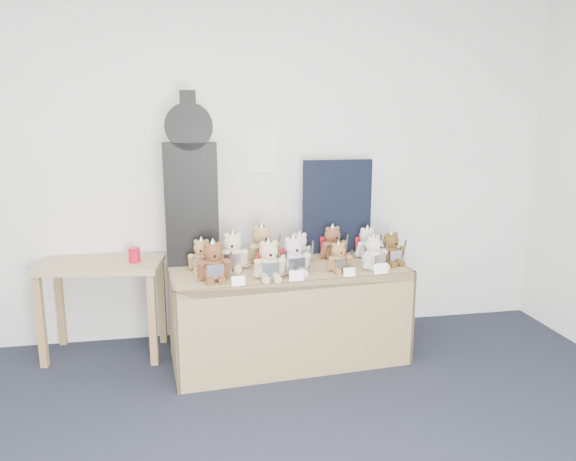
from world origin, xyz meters
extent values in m
plane|color=silver|center=(0.00, 2.50, 1.35)|extent=(6.00, 0.00, 6.00)
cube|color=white|center=(0.67, 2.49, 1.43)|extent=(0.21, 0.00, 0.30)
cube|color=#9A7B4E|center=(0.77, 1.93, 0.65)|extent=(1.69, 0.81, 0.06)
cube|color=#9A7B4E|center=(0.80, 1.60, 0.34)|extent=(1.63, 0.15, 0.68)
cube|color=#9A7B4E|center=(-0.03, 1.86, 0.34)|extent=(0.08, 0.68, 0.68)
cube|color=#9A7B4E|center=(1.58, 1.99, 0.34)|extent=(0.08, 0.68, 0.68)
cube|color=#967B51|center=(-0.53, 2.24, 0.68)|extent=(0.90, 0.58, 0.04)
cube|color=olive|center=(-0.93, 2.10, 0.33)|extent=(0.06, 0.06, 0.66)
cube|color=olive|center=(-0.88, 2.48, 0.33)|extent=(0.06, 0.06, 0.66)
cube|color=olive|center=(-0.18, 2.00, 0.33)|extent=(0.06, 0.06, 0.66)
cube|color=olive|center=(-0.12, 2.38, 0.33)|extent=(0.06, 0.06, 0.66)
cube|color=black|center=(0.12, 2.13, 1.11)|extent=(0.37, 0.12, 0.86)
cylinder|color=black|center=(0.12, 2.13, 1.65)|extent=(0.33, 0.12, 0.32)
cube|color=black|center=(0.12, 2.13, 1.78)|extent=(0.11, 0.10, 0.22)
cube|color=black|center=(1.22, 2.26, 1.04)|extent=(0.54, 0.03, 0.72)
cylinder|color=red|center=(-0.29, 2.18, 0.76)|extent=(0.08, 0.08, 0.11)
ellipsoid|color=brown|center=(0.24, 1.72, 0.76)|extent=(0.18, 0.16, 0.17)
sphere|color=brown|center=(0.24, 1.72, 0.87)|extent=(0.13, 0.13, 0.13)
cylinder|color=brown|center=(0.25, 1.67, 0.86)|extent=(0.06, 0.03, 0.05)
sphere|color=black|center=(0.25, 1.65, 0.86)|extent=(0.02, 0.02, 0.02)
sphere|color=brown|center=(0.20, 1.72, 0.92)|extent=(0.04, 0.04, 0.04)
sphere|color=brown|center=(0.28, 1.73, 0.92)|extent=(0.04, 0.04, 0.04)
cylinder|color=brown|center=(0.16, 1.69, 0.76)|extent=(0.06, 0.10, 0.13)
cylinder|color=brown|center=(0.33, 1.71, 0.76)|extent=(0.06, 0.10, 0.13)
cylinder|color=brown|center=(0.21, 1.66, 0.71)|extent=(0.06, 0.12, 0.05)
cylinder|color=brown|center=(0.29, 1.67, 0.71)|extent=(0.06, 0.12, 0.05)
cube|color=silver|center=(0.25, 1.66, 0.76)|extent=(0.11, 0.03, 0.09)
cone|color=silver|center=(0.24, 1.72, 0.92)|extent=(0.11, 0.11, 0.08)
cube|color=silver|center=(0.35, 1.70, 0.79)|extent=(0.02, 0.04, 0.18)
cube|color=silver|center=(0.35, 1.70, 0.72)|extent=(0.05, 0.01, 0.01)
ellipsoid|color=#C6B88B|center=(0.60, 1.70, 0.75)|extent=(0.17, 0.15, 0.17)
sphere|color=#C6B88B|center=(0.60, 1.70, 0.87)|extent=(0.12, 0.12, 0.12)
cylinder|color=#C6B88B|center=(0.60, 1.64, 0.86)|extent=(0.05, 0.03, 0.05)
sphere|color=black|center=(0.60, 1.62, 0.86)|extent=(0.02, 0.02, 0.02)
sphere|color=#C6B88B|center=(0.56, 1.69, 0.92)|extent=(0.04, 0.04, 0.04)
sphere|color=#C6B88B|center=(0.64, 1.70, 0.92)|extent=(0.04, 0.04, 0.04)
cylinder|color=#C6B88B|center=(0.52, 1.67, 0.76)|extent=(0.05, 0.09, 0.13)
cylinder|color=#C6B88B|center=(0.68, 1.68, 0.76)|extent=(0.05, 0.09, 0.13)
cylinder|color=#C6B88B|center=(0.56, 1.64, 0.71)|extent=(0.05, 0.11, 0.05)
cylinder|color=#C6B88B|center=(0.64, 1.64, 0.71)|extent=(0.05, 0.11, 0.05)
cube|color=silver|center=(0.60, 1.63, 0.76)|extent=(0.11, 0.02, 0.09)
cone|color=silver|center=(0.60, 1.70, 0.92)|extent=(0.11, 0.11, 0.08)
cube|color=silver|center=(0.71, 1.67, 0.79)|extent=(0.02, 0.04, 0.18)
cube|color=silver|center=(0.71, 1.67, 0.72)|extent=(0.05, 0.01, 0.01)
cube|color=#AE1319|center=(0.60, 1.76, 0.77)|extent=(0.14, 0.04, 0.15)
ellipsoid|color=beige|center=(0.78, 1.78, 0.75)|extent=(0.19, 0.17, 0.17)
sphere|color=beige|center=(0.78, 1.78, 0.87)|extent=(0.13, 0.13, 0.13)
cylinder|color=beige|center=(0.79, 1.72, 0.86)|extent=(0.06, 0.04, 0.05)
sphere|color=black|center=(0.79, 1.70, 0.86)|extent=(0.02, 0.02, 0.02)
sphere|color=beige|center=(0.74, 1.77, 0.92)|extent=(0.04, 0.04, 0.04)
sphere|color=beige|center=(0.82, 1.78, 0.92)|extent=(0.04, 0.04, 0.04)
cylinder|color=beige|center=(0.70, 1.74, 0.76)|extent=(0.06, 0.10, 0.13)
cylinder|color=beige|center=(0.86, 1.77, 0.76)|extent=(0.06, 0.10, 0.13)
cylinder|color=beige|center=(0.75, 1.71, 0.71)|extent=(0.07, 0.12, 0.05)
cylinder|color=beige|center=(0.83, 1.72, 0.71)|extent=(0.07, 0.12, 0.05)
cube|color=silver|center=(0.79, 1.71, 0.76)|extent=(0.11, 0.04, 0.09)
cone|color=silver|center=(0.78, 1.78, 0.92)|extent=(0.11, 0.11, 0.08)
cube|color=silver|center=(0.89, 1.76, 0.79)|extent=(0.02, 0.04, 0.18)
cube|color=silver|center=(0.89, 1.76, 0.72)|extent=(0.05, 0.02, 0.01)
cube|color=#AE1319|center=(0.77, 1.84, 0.77)|extent=(0.14, 0.05, 0.15)
ellipsoid|color=olive|center=(1.09, 1.78, 0.74)|extent=(0.15, 0.13, 0.13)
sphere|color=olive|center=(1.09, 1.78, 0.83)|extent=(0.10, 0.10, 0.10)
cylinder|color=olive|center=(1.10, 1.73, 0.82)|extent=(0.04, 0.03, 0.04)
sphere|color=black|center=(1.10, 1.72, 0.82)|extent=(0.02, 0.02, 0.02)
sphere|color=olive|center=(1.06, 1.77, 0.87)|extent=(0.03, 0.03, 0.03)
sphere|color=olive|center=(1.12, 1.78, 0.87)|extent=(0.03, 0.03, 0.03)
cylinder|color=olive|center=(1.03, 1.75, 0.75)|extent=(0.05, 0.08, 0.10)
cylinder|color=olive|center=(1.16, 1.77, 0.75)|extent=(0.05, 0.08, 0.10)
cylinder|color=olive|center=(1.07, 1.73, 0.70)|extent=(0.05, 0.09, 0.04)
cylinder|color=olive|center=(1.13, 1.73, 0.70)|extent=(0.05, 0.09, 0.04)
cube|color=silver|center=(1.10, 1.72, 0.74)|extent=(0.09, 0.02, 0.07)
cone|color=silver|center=(1.09, 1.78, 0.87)|extent=(0.08, 0.08, 0.06)
cube|color=silver|center=(1.18, 1.76, 0.77)|extent=(0.01, 0.03, 0.14)
cube|color=silver|center=(1.18, 1.76, 0.71)|extent=(0.04, 0.01, 0.01)
ellipsoid|color=silver|center=(1.34, 1.78, 0.75)|extent=(0.20, 0.20, 0.16)
sphere|color=silver|center=(1.34, 1.78, 0.85)|extent=(0.12, 0.12, 0.12)
cylinder|color=silver|center=(1.37, 1.74, 0.85)|extent=(0.05, 0.05, 0.05)
sphere|color=black|center=(1.38, 1.73, 0.85)|extent=(0.02, 0.02, 0.02)
sphere|color=silver|center=(1.31, 1.76, 0.90)|extent=(0.04, 0.04, 0.04)
sphere|color=silver|center=(1.38, 1.81, 0.90)|extent=(0.04, 0.04, 0.04)
cylinder|color=silver|center=(1.29, 1.73, 0.76)|extent=(0.08, 0.10, 0.12)
cylinder|color=silver|center=(1.42, 1.81, 0.76)|extent=(0.08, 0.10, 0.12)
cylinder|color=silver|center=(1.34, 1.72, 0.70)|extent=(0.10, 0.11, 0.05)
cylinder|color=silver|center=(1.40, 1.76, 0.70)|extent=(0.10, 0.11, 0.05)
cube|color=silver|center=(1.38, 1.73, 0.75)|extent=(0.10, 0.07, 0.09)
cone|color=silver|center=(1.34, 1.78, 0.90)|extent=(0.10, 0.10, 0.07)
cube|color=silver|center=(1.44, 1.81, 0.78)|extent=(0.03, 0.04, 0.16)
cube|color=silver|center=(1.44, 1.81, 0.72)|extent=(0.04, 0.03, 0.01)
ellipsoid|color=brown|center=(1.51, 1.88, 0.75)|extent=(0.18, 0.17, 0.15)
sphere|color=brown|center=(1.51, 1.88, 0.85)|extent=(0.11, 0.11, 0.11)
cylinder|color=brown|center=(1.52, 1.83, 0.84)|extent=(0.05, 0.04, 0.05)
sphere|color=black|center=(1.52, 1.82, 0.84)|extent=(0.02, 0.02, 0.02)
sphere|color=brown|center=(1.47, 1.87, 0.89)|extent=(0.04, 0.04, 0.04)
sphere|color=brown|center=(1.54, 1.89, 0.89)|extent=(0.04, 0.04, 0.04)
cylinder|color=brown|center=(1.44, 1.84, 0.76)|extent=(0.06, 0.09, 0.12)
cylinder|color=brown|center=(1.58, 1.88, 0.76)|extent=(0.06, 0.09, 0.12)
cylinder|color=brown|center=(1.49, 1.82, 0.70)|extent=(0.07, 0.11, 0.05)
cylinder|color=brown|center=(1.56, 1.84, 0.70)|extent=(0.07, 0.11, 0.05)
cube|color=silver|center=(1.52, 1.82, 0.75)|extent=(0.10, 0.04, 0.08)
cone|color=silver|center=(1.51, 1.88, 0.90)|extent=(0.10, 0.10, 0.07)
cube|color=silver|center=(1.61, 1.87, 0.78)|extent=(0.02, 0.04, 0.16)
cube|color=silver|center=(1.61, 1.87, 0.72)|extent=(0.05, 0.02, 0.01)
ellipsoid|color=beige|center=(0.39, 1.96, 0.76)|extent=(0.19, 0.17, 0.17)
sphere|color=beige|center=(0.39, 1.96, 0.87)|extent=(0.13, 0.13, 0.13)
cylinder|color=beige|center=(0.38, 1.91, 0.86)|extent=(0.06, 0.04, 0.05)
sphere|color=black|center=(0.38, 1.89, 0.86)|extent=(0.02, 0.02, 0.02)
sphere|color=beige|center=(0.35, 1.97, 0.92)|extent=(0.04, 0.04, 0.04)
sphere|color=beige|center=(0.43, 1.95, 0.92)|extent=(0.04, 0.04, 0.04)
cylinder|color=beige|center=(0.31, 1.95, 0.76)|extent=(0.06, 0.10, 0.13)
cylinder|color=beige|center=(0.47, 1.93, 0.76)|extent=(0.06, 0.10, 0.13)
cylinder|color=beige|center=(0.34, 1.91, 0.71)|extent=(0.07, 0.12, 0.05)
cylinder|color=beige|center=(0.42, 1.89, 0.71)|extent=(0.07, 0.12, 0.05)
cube|color=silver|center=(0.38, 1.89, 0.76)|extent=(0.11, 0.04, 0.09)
cone|color=silver|center=(0.39, 1.96, 0.92)|extent=(0.11, 0.11, 0.08)
cube|color=silver|center=(0.49, 1.91, 0.79)|extent=(0.02, 0.04, 0.18)
cube|color=silver|center=(0.49, 1.91, 0.72)|extent=(0.05, 0.02, 0.01)
ellipsoid|color=tan|center=(0.60, 2.05, 0.76)|extent=(0.23, 0.21, 0.19)
sphere|color=tan|center=(0.60, 2.05, 0.89)|extent=(0.14, 0.14, 0.14)
cylinder|color=tan|center=(0.62, 2.00, 0.88)|extent=(0.07, 0.05, 0.06)
sphere|color=black|center=(0.63, 1.98, 0.88)|extent=(0.02, 0.02, 0.02)
sphere|color=tan|center=(0.56, 2.04, 0.94)|extent=(0.04, 0.04, 0.04)
sphere|color=tan|center=(0.65, 2.07, 0.94)|extent=(0.04, 0.04, 0.04)
cylinder|color=tan|center=(0.53, 2.00, 0.77)|extent=(0.08, 0.12, 0.14)
cylinder|color=tan|center=(0.70, 2.06, 0.77)|extent=(0.08, 0.12, 0.14)
cylinder|color=tan|center=(0.59, 1.98, 0.71)|extent=(0.09, 0.13, 0.06)
cylinder|color=tan|center=(0.67, 2.00, 0.71)|extent=(0.09, 0.13, 0.06)
cube|color=silver|center=(0.63, 1.98, 0.77)|extent=(0.12, 0.06, 0.10)
cone|color=silver|center=(0.60, 2.05, 0.95)|extent=(0.12, 0.12, 0.09)
cube|color=silver|center=(0.73, 2.06, 0.80)|extent=(0.03, 0.05, 0.20)
cube|color=silver|center=(0.73, 2.06, 0.72)|extent=(0.06, 0.03, 0.01)
ellipsoid|color=beige|center=(0.88, 2.06, 0.74)|extent=(0.15, 0.13, 0.14)
sphere|color=beige|center=(0.88, 2.06, 0.84)|extent=(0.11, 0.11, 0.11)
cylinder|color=beige|center=(0.88, 2.01, 0.83)|extent=(0.05, 0.03, 0.04)
sphere|color=black|center=(0.88, 2.00, 0.83)|extent=(0.02, 0.02, 0.02)
sphere|color=beige|center=(0.85, 2.06, 0.88)|extent=(0.03, 0.03, 0.03)
sphere|color=beige|center=(0.91, 2.06, 0.88)|extent=(0.03, 0.03, 0.03)
cylinder|color=beige|center=(0.81, 2.04, 0.75)|extent=(0.04, 0.08, 0.11)
cylinder|color=beige|center=(0.95, 2.04, 0.75)|extent=(0.04, 0.08, 0.11)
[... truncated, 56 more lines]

